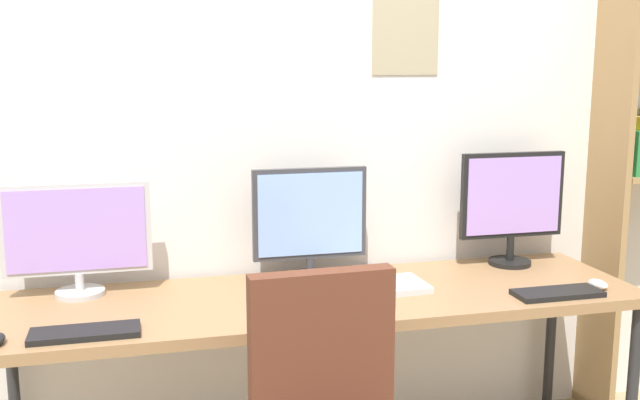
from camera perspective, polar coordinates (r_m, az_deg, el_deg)
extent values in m
cube|color=silver|center=(3.09, -1.69, 5.04)|extent=(4.80, 0.10, 2.60)
cube|color=tan|center=(3.16, 6.62, 14.17)|extent=(0.29, 0.01, 0.51)
cube|color=#936D47|center=(2.81, 0.25, -7.63)|extent=(2.40, 0.68, 0.04)
cylinder|color=#262628|center=(3.18, 22.82, -13.40)|extent=(0.04, 0.04, 0.70)
cylinder|color=#262628|center=(3.17, -22.42, -13.45)|extent=(0.04, 0.04, 0.70)
cylinder|color=#262628|center=(3.62, 17.26, -10.10)|extent=(0.04, 0.04, 0.70)
cube|color=#9E7A4C|center=(3.51, 21.12, 0.06)|extent=(0.03, 0.28, 2.00)
cube|color=#287F3D|center=(3.52, 22.28, 3.45)|extent=(0.03, 0.22, 0.20)
cube|color=gold|center=(3.54, 22.80, 3.91)|extent=(0.04, 0.22, 0.25)
cube|color=teal|center=(3.57, 23.23, 3.77)|extent=(0.03, 0.22, 0.23)
cube|color=#592D1E|center=(2.27, 0.15, -11.33)|extent=(0.44, 0.08, 0.48)
cylinder|color=silver|center=(2.92, -17.91, -6.78)|extent=(0.18, 0.18, 0.02)
cylinder|color=silver|center=(2.91, -17.96, -6.00)|extent=(0.03, 0.03, 0.06)
cube|color=silver|center=(2.87, -18.18, -2.12)|extent=(0.54, 0.03, 0.34)
cube|color=#B28CE5|center=(2.85, -18.20, -2.19)|extent=(0.49, 0.01, 0.30)
cylinder|color=#38383D|center=(2.99, -0.76, -5.88)|extent=(0.18, 0.18, 0.02)
cylinder|color=#38383D|center=(2.98, -0.76, -5.08)|extent=(0.03, 0.03, 0.07)
cube|color=#38383D|center=(2.94, -0.79, -1.03)|extent=(0.46, 0.03, 0.36)
cube|color=#8CB2F2|center=(2.92, -0.71, -1.10)|extent=(0.42, 0.01, 0.33)
cylinder|color=black|center=(3.30, 14.33, -4.64)|extent=(0.18, 0.18, 0.02)
cylinder|color=black|center=(3.29, 14.38, -3.61)|extent=(0.03, 0.03, 0.10)
cube|color=black|center=(3.24, 14.52, 0.38)|extent=(0.46, 0.03, 0.36)
cube|color=#B28CE5|center=(3.23, 14.67, 0.33)|extent=(0.42, 0.01, 0.32)
cube|color=black|center=(2.50, -17.58, -9.67)|extent=(0.34, 0.13, 0.02)
cube|color=black|center=(2.59, 1.54, -8.53)|extent=(0.33, 0.13, 0.02)
cube|color=black|center=(2.92, 17.75, -6.82)|extent=(0.33, 0.13, 0.02)
ellipsoid|color=silver|center=(3.06, 20.55, -6.05)|extent=(0.06, 0.10, 0.03)
cube|color=silver|center=(2.87, 4.90, -6.60)|extent=(0.33, 0.23, 0.02)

